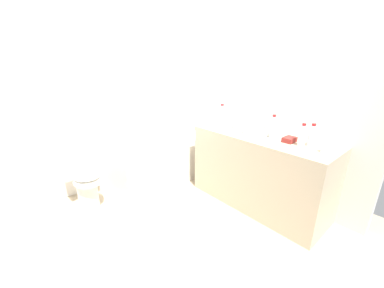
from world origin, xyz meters
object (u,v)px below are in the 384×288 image
bathtub (161,158)px  water_bottle_1 (222,115)px  sink_faucet (265,129)px  water_bottle_0 (312,135)px  amenity_basket (289,140)px  drinking_glass_1 (237,124)px  sink_basin (256,132)px  water_bottle_2 (273,127)px  toilet_paper_roll (68,213)px  toilet (84,178)px  drinking_glass_2 (241,127)px  drinking_glass_3 (326,149)px  water_bottle_3 (302,136)px  drinking_glass_0 (229,123)px

bathtub → water_bottle_1: (0.51, -0.68, 0.67)m
sink_faucet → water_bottle_0: water_bottle_0 is taller
sink_faucet → water_bottle_0: 0.58m
sink_faucet → amenity_basket: 0.41m
drinking_glass_1 → sink_basin: bearing=-97.6°
bathtub → drinking_glass_1: (0.50, -0.93, 0.59)m
water_bottle_1 → water_bottle_2: bearing=-92.6°
toilet_paper_roll → sink_basin: bearing=-32.6°
bathtub → water_bottle_1: size_ratio=5.46×
toilet → water_bottle_2: 2.17m
water_bottle_2 → drinking_glass_1: size_ratio=2.57×
sink_faucet → drinking_glass_1: drinking_glass_1 is taller
drinking_glass_1 → drinking_glass_2: (-0.06, -0.11, 0.00)m
water_bottle_0 → toilet_paper_roll: 2.67m
bathtub → sink_basin: bearing=-69.6°
sink_basin → water_bottle_0: 0.58m
sink_faucet → toilet_paper_roll: bearing=149.8°
amenity_basket → sink_faucet: bearing=68.6°
toilet → water_bottle_2: size_ratio=2.80×
water_bottle_0 → drinking_glass_3: (-0.09, -0.17, -0.06)m
toilet → water_bottle_1: (1.58, -0.66, 0.62)m
drinking_glass_1 → toilet_paper_roll: 2.16m
bathtub → water_bottle_0: bathtub is taller
water_bottle_0 → drinking_glass_2: (-0.09, 0.76, -0.05)m
drinking_glass_1 → sink_faucet: bearing=-66.3°
water_bottle_1 → water_bottle_2: size_ratio=1.03×
toilet → drinking_glass_1: drinking_glass_1 is taller
toilet → drinking_glass_3: bearing=33.8°
water_bottle_3 → drinking_glass_2: (-0.02, 0.70, -0.05)m
sink_faucet → water_bottle_0: bearing=-99.7°
water_bottle_1 → drinking_glass_2: size_ratio=2.55×
drinking_glass_3 → toilet: bearing=127.7°
water_bottle_1 → drinking_glass_2: 0.37m
bathtub → water_bottle_3: (0.45, -1.74, 0.65)m
toilet → water_bottle_0: bearing=38.1°
drinking_glass_0 → water_bottle_2: bearing=-88.9°
water_bottle_0 → drinking_glass_2: bearing=97.0°
bathtub → drinking_glass_1: bearing=-61.8°
water_bottle_1 → toilet: bearing=157.2°
water_bottle_0 → drinking_glass_2: water_bottle_0 is taller
sink_basin → drinking_glass_0: bearing=89.3°
water_bottle_3 → drinking_glass_3: bearing=-94.5°
sink_basin → amenity_basket: amenity_basket is taller
bathtub → drinking_glass_0: (0.46, -0.83, 0.59)m
bathtub → sink_faucet: size_ratio=9.26×
toilet → water_bottle_0: size_ratio=3.20×
water_bottle_3 → drinking_glass_3: water_bottle_3 is taller
sink_basin → sink_faucet: size_ratio=1.85×
water_bottle_2 → drinking_glass_2: water_bottle_2 is taller
amenity_basket → bathtub: bearing=106.6°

